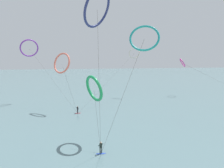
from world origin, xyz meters
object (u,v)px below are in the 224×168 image
at_px(kite_violet, 29,48).
at_px(kite_coral, 62,63).
at_px(kite_magenta, 183,63).
at_px(kite_ivory, 134,53).
at_px(surfer_crimson, 78,110).
at_px(kite_navy, 97,8).
at_px(kite_teal, 144,38).
at_px(kite_emerald, 94,89).
at_px(surfer_cobalt, 101,149).

distance_m(kite_violet, kite_coral, 15.78).
distance_m(kite_coral, kite_magenta, 41.49).
relative_size(kite_violet, kite_ivory, 0.87).
distance_m(surfer_crimson, kite_navy, 28.26).
bearing_deg(kite_teal, kite_emerald, 148.20).
bearing_deg(kite_violet, kite_emerald, 95.37).
bearing_deg(kite_coral, surfer_crimson, -4.21).
distance_m(kite_ivory, kite_emerald, 38.38).
xyz_separation_m(kite_violet, kite_teal, (21.24, -38.27, -0.27)).
xyz_separation_m(kite_teal, kite_ivory, (10.56, 41.78, -1.07)).
distance_m(kite_teal, kite_ivory, 43.10).
distance_m(kite_coral, kite_ivory, 26.92).
height_order(kite_violet, kite_emerald, kite_violet).
distance_m(surfer_crimson, kite_coral, 11.81).
height_order(kite_teal, kite_ivory, kite_teal).
distance_m(kite_ivory, kite_navy, 43.89).
relative_size(kite_ivory, kite_emerald, 1.99).
bearing_deg(kite_emerald, kite_ivory, -51.00).
xyz_separation_m(surfer_cobalt, kite_ivory, (15.46, 39.15, 13.29)).
distance_m(kite_teal, kite_navy, 6.41).
height_order(surfer_cobalt, kite_coral, kite_coral).
height_order(surfer_cobalt, kite_navy, kite_navy).
xyz_separation_m(kite_teal, kite_emerald, (-5.34, 7.33, -6.92)).
height_order(surfer_crimson, kite_magenta, kite_magenta).
bearing_deg(surfer_crimson, surfer_cobalt, -12.27).
bearing_deg(kite_teal, surfer_crimson, 131.32).
xyz_separation_m(kite_ivory, kite_emerald, (-15.90, -34.44, -5.85)).
relative_size(kite_violet, kite_teal, 1.07).
relative_size(kite_teal, kite_emerald, 1.62).
relative_size(kite_teal, kite_magenta, 0.35).
relative_size(surfer_cobalt, kite_ivory, 0.08).
xyz_separation_m(surfer_crimson, kite_violet, (-13.25, 15.31, 14.63)).
height_order(kite_violet, kite_ivory, kite_violet).
relative_size(kite_ivory, kite_navy, 0.99).
bearing_deg(kite_violet, kite_navy, 91.33).
height_order(kite_teal, kite_navy, kite_navy).
distance_m(kite_magenta, kite_ivory, 17.19).
distance_m(kite_magenta, kite_navy, 52.13).
relative_size(kite_coral, kite_emerald, 1.36).
bearing_deg(kite_teal, kite_ivory, 97.95).
xyz_separation_m(kite_emerald, kite_navy, (-0.00, -6.22, 10.29)).
xyz_separation_m(kite_violet, kite_navy, (15.90, -37.15, 3.10)).
distance_m(surfer_crimson, kite_violet, 24.99).
bearing_deg(surfer_cobalt, kite_emerald, 62.30).
xyz_separation_m(surfer_cobalt, kite_teal, (4.90, -2.62, 14.36)).
xyz_separation_m(kite_magenta, kite_navy, (-32.78, -39.82, 7.60)).
height_order(surfer_crimson, surfer_cobalt, same).
distance_m(surfer_cobalt, kite_teal, 15.40).
xyz_separation_m(surfer_crimson, kite_navy, (2.65, -21.84, 17.73)).
bearing_deg(kite_emerald, kite_teal, -170.17).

